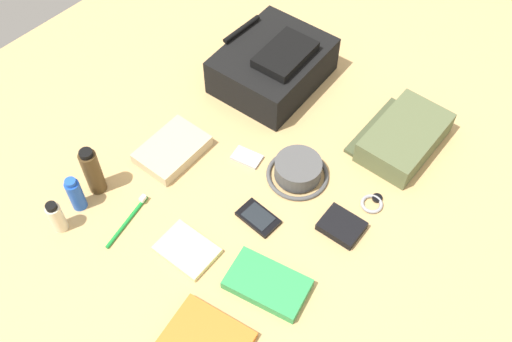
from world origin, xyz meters
name	(u,v)px	position (x,y,z in m)	size (l,w,h in m)	color
ground_plane	(256,182)	(0.00, 0.00, -0.01)	(2.64, 2.02, 0.02)	tan
backpack	(273,65)	(0.33, 0.22, 0.07)	(0.37, 0.31, 0.16)	black
toiletry_pouch	(403,137)	(0.38, -0.24, 0.04)	(0.29, 0.22, 0.08)	#56603D
bucket_hat	(298,170)	(0.09, -0.08, 0.03)	(0.18, 0.18, 0.06)	#4E4E4E
lotion_bottle	(57,217)	(-0.47, 0.28, 0.05)	(0.04, 0.04, 0.11)	beige
deodorant_spray	(76,194)	(-0.39, 0.30, 0.06)	(0.04, 0.04, 0.12)	blue
cologne_bottle	(93,171)	(-0.32, 0.31, 0.08)	(0.05, 0.05, 0.16)	#473319
paperback_novel	(207,340)	(-0.43, -0.23, 0.01)	(0.18, 0.22, 0.02)	orange
travel_guidebook	(267,284)	(-0.23, -0.24, 0.01)	(0.16, 0.22, 0.03)	#2D934C
cell_phone	(258,218)	(-0.09, -0.09, 0.01)	(0.07, 0.11, 0.01)	black
media_player	(247,157)	(0.04, 0.07, 0.01)	(0.07, 0.09, 0.01)	#B7B7BC
wristwatch	(372,203)	(0.15, -0.29, 0.01)	(0.07, 0.06, 0.01)	#99999E
toothbrush	(129,218)	(-0.33, 0.17, 0.01)	(0.18, 0.05, 0.02)	#198C33
wallet	(342,226)	(0.03, -0.28, 0.01)	(0.09, 0.11, 0.02)	black
notepad	(187,250)	(-0.29, -0.02, 0.01)	(0.11, 0.15, 0.02)	beige
folded_towel	(172,150)	(-0.09, 0.24, 0.02)	(0.20, 0.14, 0.04)	#C6B289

